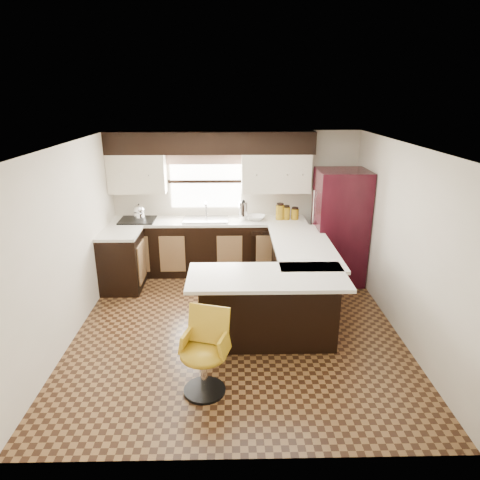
{
  "coord_description": "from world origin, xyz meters",
  "views": [
    {
      "loc": [
        -0.06,
        -5.06,
        2.98
      ],
      "look_at": [
        0.05,
        0.45,
        1.08
      ],
      "focal_mm": 32.0,
      "sensor_mm": 36.0,
      "label": 1
    }
  ],
  "objects_px": {
    "bar_chair": "(203,355)",
    "refrigerator": "(339,227)",
    "peninsula_return": "(268,309)",
    "peninsula_long": "(298,277)"
  },
  "relations": [
    {
      "from": "bar_chair",
      "to": "refrigerator",
      "type": "bearing_deg",
      "value": 70.67
    },
    {
      "from": "peninsula_return",
      "to": "peninsula_long",
      "type": "bearing_deg",
      "value": 61.7
    },
    {
      "from": "peninsula_return",
      "to": "bar_chair",
      "type": "distance_m",
      "value": 1.21
    },
    {
      "from": "peninsula_long",
      "to": "bar_chair",
      "type": "distance_m",
      "value": 2.31
    },
    {
      "from": "refrigerator",
      "to": "peninsula_long",
      "type": "bearing_deg",
      "value": -131.2
    },
    {
      "from": "peninsula_return",
      "to": "bar_chair",
      "type": "bearing_deg",
      "value": -127.44
    },
    {
      "from": "peninsula_return",
      "to": "bar_chair",
      "type": "xyz_separation_m",
      "value": [
        -0.73,
        -0.96,
        0.0
      ]
    },
    {
      "from": "refrigerator",
      "to": "bar_chair",
      "type": "distance_m",
      "value": 3.52
    },
    {
      "from": "peninsula_long",
      "to": "peninsula_return",
      "type": "bearing_deg",
      "value": -118.3
    },
    {
      "from": "peninsula_long",
      "to": "refrigerator",
      "type": "xyz_separation_m",
      "value": [
        0.78,
        0.9,
        0.47
      ]
    }
  ]
}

